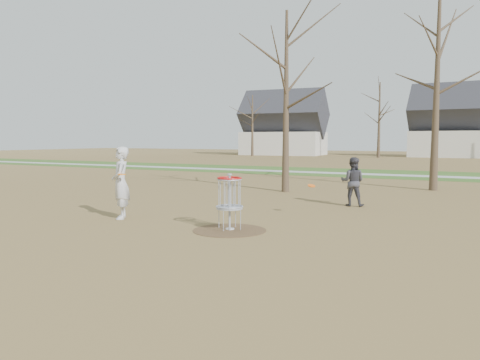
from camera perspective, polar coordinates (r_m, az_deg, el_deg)
name	(u,v)px	position (r m, az deg, el deg)	size (l,w,h in m)	color
ground	(230,230)	(11.47, -1.28, -6.17)	(160.00, 160.00, 0.00)	brown
green_band	(388,174)	(31.40, 17.62, 0.72)	(160.00, 8.00, 0.01)	#2D5119
footpath	(385,175)	(30.42, 17.29, 0.62)	(160.00, 1.50, 0.01)	#9E9E99
dirt_circle	(230,230)	(11.47, -1.28, -6.14)	(1.80, 1.80, 0.01)	#47331E
player_standing	(121,183)	(13.43, -14.33, -0.34)	(0.73, 0.48, 2.01)	silver
player_throwing	(353,182)	(15.96, 13.56, -0.20)	(0.79, 0.62, 1.63)	#3B393F
disc_grounded	(230,229)	(11.57, -1.24, -5.96)	(0.22, 0.22, 0.02)	silver
discs_in_play	(225,181)	(13.09, -1.89, -0.06)	(4.46, 3.49, 0.46)	#FD5F0D
disc_golf_basket	(230,193)	(11.33, -1.29, -1.63)	(0.64, 0.64, 1.35)	#9EA3AD
bare_trees	(441,104)	(45.88, 23.30, 8.50)	(52.62, 44.98, 9.00)	#382B1E
houses_row	(476,128)	(62.43, 26.78, 5.66)	(56.51, 10.01, 7.26)	silver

